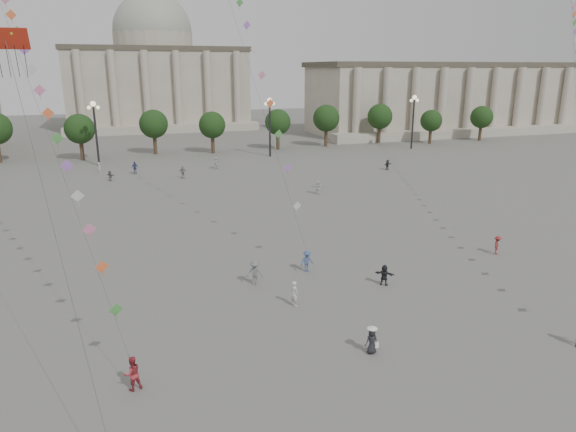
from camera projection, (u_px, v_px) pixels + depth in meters
name	position (u px, v px, depth m)	size (l,w,h in m)	color
ground	(375.00, 379.00, 27.04)	(360.00, 360.00, 0.00)	#5B5956
hall_east	(465.00, 98.00, 133.08)	(84.00, 26.22, 17.20)	#A09486
hall_central	(156.00, 74.00, 140.85)	(48.30, 34.30, 35.50)	#A09486
tree_row	(182.00, 125.00, 96.63)	(137.12, 5.12, 8.00)	#372A1B
lamp_post_mid_west	(95.00, 122.00, 84.23)	(2.00, 0.90, 10.65)	#262628
lamp_post_mid_east	(270.00, 116.00, 93.36)	(2.00, 0.90, 10.65)	#262628
lamp_post_far_east	(414.00, 112.00, 102.48)	(2.00, 0.90, 10.65)	#262628
person_crowd_0	(135.00, 168.00, 79.45)	(1.11, 0.46, 1.90)	navy
person_crowd_3	(384.00, 275.00, 38.62)	(1.49, 0.48, 1.61)	black
person_crowd_4	(216.00, 163.00, 83.64)	(1.74, 0.55, 1.87)	silver
person_crowd_6	(255.00, 273.00, 38.58)	(1.24, 0.71, 1.92)	slate
person_crowd_7	(318.00, 187.00, 66.70)	(1.69, 0.54, 1.82)	silver
person_crowd_8	(497.00, 245.00, 45.06)	(1.08, 0.62, 1.66)	maroon
person_crowd_9	(387.00, 165.00, 82.60)	(1.50, 0.48, 1.62)	#222327
person_crowd_10	(100.00, 167.00, 80.46)	(0.59, 0.39, 1.62)	silver
person_crowd_12	(110.00, 176.00, 74.53)	(1.42, 0.45, 1.53)	slate
person_crowd_13	(294.00, 293.00, 35.23)	(0.66, 0.43, 1.81)	silver
person_crowd_16	(183.00, 172.00, 76.16)	(1.07, 0.44, 1.82)	slate
kite_flyer_0	(132.00, 373.00, 25.96)	(0.90, 0.70, 1.84)	maroon
kite_flyer_1	(307.00, 261.00, 41.16)	(1.15, 0.66, 1.77)	#3A4F82
hat_person	(372.00, 340.00, 29.33)	(0.78, 0.60, 1.69)	black
dragon_kite	(8.00, 56.00, 25.67)	(2.95, 6.75, 20.58)	#AD2312
kite_train_east	(576.00, 45.00, 52.91)	(39.62, 43.79, 67.60)	#3F3F3F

